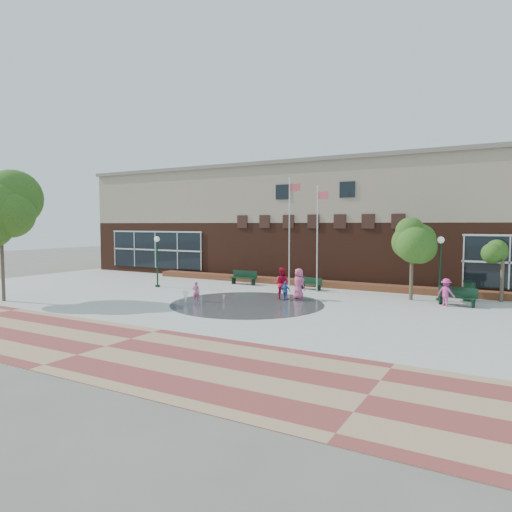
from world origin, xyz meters
The scene contains 24 objects.
ground centered at (0.00, 0.00, 0.00)m, with size 120.00×120.00×0.00m, color #666056.
plaza_concrete centered at (0.00, 4.00, 0.00)m, with size 46.00×18.00×0.01m, color #A8A8A0.
paver_band centered at (0.00, -7.00, 0.00)m, with size 46.00×6.00×0.01m, color brown.
splash_pad centered at (0.00, 3.00, 0.00)m, with size 8.40×8.40×0.01m, color #383A3D.
library_building centered at (0.00, 17.48, 4.64)m, with size 44.40×10.40×9.20m.
flower_bed centered at (0.00, 11.60, 0.00)m, with size 26.00×1.20×0.40m, color maroon.
flagpole_left centered at (-1.02, 10.66, 4.23)m, with size 0.89×0.15×7.60m.
flagpole_right centered at (1.67, 9.16, 3.84)m, with size 0.84×0.20×6.87m.
lamp_left centered at (-8.93, 5.82, 2.21)m, with size 0.38×0.38×3.56m.
lamp_right centered at (9.05, 9.40, 2.29)m, with size 0.39×0.39×3.69m.
bench_left centered at (-4.37, 9.91, 0.33)m, with size 2.01×0.58×1.01m.
bench_mid centered at (0.94, 9.77, 0.27)m, with size 1.70×0.90×0.83m.
bench_right centered at (10.11, 8.07, 0.32)m, with size 2.07×0.94×1.00m.
trash_can centered at (10.57, 10.06, 0.59)m, with size 0.71×0.71×1.16m.
tree_big_left centered at (-12.60, -2.98, 5.00)m, with size 4.38×4.38×7.00m.
tree_mid centered at (7.59, 8.81, 3.58)m, with size 2.91×2.91×4.91m.
tree_small_right centered at (12.17, 10.61, 2.78)m, with size 2.23×2.23×3.80m.
water_jet_a centered at (-2.85, 1.22, 0.00)m, with size 0.37×0.37×0.73m, color white.
water_jet_b centered at (-1.43, 2.84, 0.00)m, with size 0.18×0.18×0.40m, color white.
child_splash centered at (-2.91, 2.26, 0.58)m, with size 0.42×0.28×1.15m, color #D1528B.
adult_red centered at (0.98, 5.31, 0.94)m, with size 0.92×0.71×1.88m, color red.
adult_pink centered at (1.80, 5.89, 0.91)m, with size 0.89×0.58×1.82m, color #D85B8C.
child_blue centered at (1.38, 4.99, 0.57)m, with size 0.66×0.28×1.13m, color blue.
person_bench centered at (9.61, 7.66, 0.75)m, with size 0.97×0.56×1.50m, color #D33B92.
Camera 1 is at (12.59, -18.37, 4.40)m, focal length 32.00 mm.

